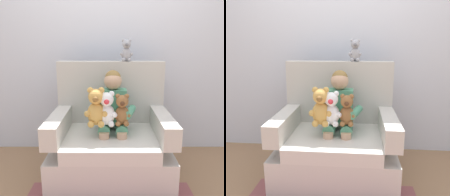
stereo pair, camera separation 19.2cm
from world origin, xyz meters
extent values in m
plane|color=#936D4C|center=(0.00, 0.00, 0.00)|extent=(8.00, 8.00, 0.00)
cube|color=silver|center=(0.00, 0.73, 1.30)|extent=(6.00, 0.10, 2.60)
cube|color=#BCB7AD|center=(0.00, 0.00, 0.17)|extent=(1.10, 0.84, 0.34)
cube|color=beige|center=(0.00, -0.07, 0.40)|extent=(0.82, 0.70, 0.12)
cube|color=#BCB7AD|center=(0.00, 0.35, 0.78)|extent=(1.10, 0.14, 0.65)
cube|color=#BCB7AD|center=(-0.48, -0.07, 0.56)|extent=(0.14, 0.70, 0.19)
cube|color=#BCB7AD|center=(0.48, -0.07, 0.56)|extent=(0.14, 0.70, 0.19)
cube|color=#4C9370|center=(0.02, 0.13, 0.69)|extent=(0.26, 0.16, 0.34)
sphere|color=tan|center=(0.02, 0.13, 0.94)|extent=(0.17, 0.17, 0.17)
sphere|color=olive|center=(0.02, 0.14, 0.96)|extent=(0.16, 0.16, 0.16)
cylinder|color=#4C9370|center=(-0.06, 0.00, 0.52)|extent=(0.11, 0.26, 0.11)
cylinder|color=tan|center=(-0.06, -0.13, 0.37)|extent=(0.09, 0.09, 0.30)
cylinder|color=#4C9370|center=(0.10, 0.00, 0.52)|extent=(0.11, 0.26, 0.11)
cylinder|color=tan|center=(0.10, -0.13, 0.37)|extent=(0.09, 0.09, 0.30)
cylinder|color=#4C9370|center=(-0.14, 0.01, 0.67)|extent=(0.13, 0.27, 0.07)
cylinder|color=#4C9370|center=(0.18, 0.01, 0.67)|extent=(0.13, 0.27, 0.07)
ellipsoid|color=brown|center=(0.10, -0.07, 0.66)|extent=(0.13, 0.11, 0.17)
sphere|color=brown|center=(0.10, -0.08, 0.79)|extent=(0.11, 0.11, 0.11)
sphere|color=#4C2D19|center=(0.10, -0.13, 0.78)|extent=(0.04, 0.04, 0.04)
sphere|color=brown|center=(0.06, -0.08, 0.83)|extent=(0.04, 0.04, 0.04)
sphere|color=brown|center=(0.04, -0.11, 0.67)|extent=(0.04, 0.04, 0.04)
sphere|color=brown|center=(0.07, -0.12, 0.59)|extent=(0.05, 0.05, 0.05)
sphere|color=brown|center=(0.14, -0.08, 0.83)|extent=(0.04, 0.04, 0.04)
sphere|color=brown|center=(0.17, -0.11, 0.67)|extent=(0.04, 0.04, 0.04)
sphere|color=brown|center=(0.14, -0.12, 0.59)|extent=(0.05, 0.05, 0.05)
ellipsoid|color=white|center=(-0.03, -0.09, 0.67)|extent=(0.15, 0.12, 0.19)
sphere|color=white|center=(-0.03, -0.10, 0.81)|extent=(0.12, 0.12, 0.12)
sphere|color=#DB333D|center=(-0.03, -0.15, 0.80)|extent=(0.05, 0.05, 0.05)
sphere|color=white|center=(-0.08, -0.09, 0.86)|extent=(0.05, 0.05, 0.05)
sphere|color=white|center=(-0.10, -0.12, 0.67)|extent=(0.05, 0.05, 0.05)
sphere|color=white|center=(-0.07, -0.14, 0.59)|extent=(0.05, 0.05, 0.05)
sphere|color=white|center=(0.01, -0.09, 0.86)|extent=(0.05, 0.05, 0.05)
sphere|color=white|center=(0.04, -0.12, 0.67)|extent=(0.05, 0.05, 0.05)
sphere|color=white|center=(0.01, -0.14, 0.59)|extent=(0.05, 0.05, 0.05)
ellipsoid|color=gold|center=(-0.13, -0.09, 0.68)|extent=(0.16, 0.14, 0.21)
sphere|color=gold|center=(-0.13, -0.10, 0.84)|extent=(0.14, 0.14, 0.14)
sphere|color=brown|center=(-0.13, -0.17, 0.83)|extent=(0.05, 0.05, 0.05)
sphere|color=gold|center=(-0.18, -0.10, 0.89)|extent=(0.05, 0.05, 0.05)
sphere|color=gold|center=(-0.20, -0.13, 0.69)|extent=(0.05, 0.05, 0.05)
sphere|color=gold|center=(-0.17, -0.15, 0.60)|extent=(0.06, 0.06, 0.06)
sphere|color=gold|center=(-0.08, -0.10, 0.89)|extent=(0.05, 0.05, 0.05)
sphere|color=gold|center=(-0.05, -0.13, 0.69)|extent=(0.05, 0.05, 0.05)
sphere|color=gold|center=(-0.08, -0.15, 0.60)|extent=(0.06, 0.06, 0.06)
ellipsoid|color=#9E9EA3|center=(0.16, 0.35, 1.18)|extent=(0.10, 0.09, 0.14)
sphere|color=#9E9EA3|center=(0.16, 0.34, 1.28)|extent=(0.09, 0.09, 0.09)
sphere|color=slate|center=(0.16, 0.30, 1.27)|extent=(0.03, 0.03, 0.03)
sphere|color=#9E9EA3|center=(0.13, 0.35, 1.32)|extent=(0.04, 0.04, 0.04)
sphere|color=#9E9EA3|center=(0.11, 0.32, 1.18)|extent=(0.04, 0.04, 0.04)
sphere|color=#9E9EA3|center=(0.13, 0.31, 1.13)|extent=(0.04, 0.04, 0.04)
sphere|color=#9E9EA3|center=(0.19, 0.35, 1.32)|extent=(0.04, 0.04, 0.04)
sphere|color=#9E9EA3|center=(0.21, 0.32, 1.18)|extent=(0.04, 0.04, 0.04)
sphere|color=#9E9EA3|center=(0.19, 0.31, 1.13)|extent=(0.04, 0.04, 0.04)
camera|label=1|loc=(0.01, -2.09, 1.28)|focal=37.51mm
camera|label=2|loc=(0.20, -2.08, 1.28)|focal=37.51mm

